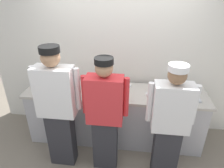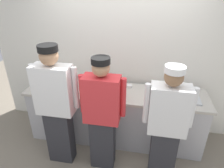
# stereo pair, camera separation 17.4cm
# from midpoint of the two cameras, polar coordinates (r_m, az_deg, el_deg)

# --- Properties ---
(ground_plane) EXTENTS (9.00, 9.00, 0.00)m
(ground_plane) POSITION_cam_midpoint_polar(r_m,az_deg,el_deg) (3.35, 1.23, -18.66)
(ground_plane) COLOR slate
(wall_back) EXTENTS (4.38, 0.10, 3.00)m
(wall_back) POSITION_cam_midpoint_polar(r_m,az_deg,el_deg) (3.28, 3.91, 11.04)
(wall_back) COLOR silver
(wall_back) RESTS_ON ground
(prep_counter) EXTENTS (2.79, 0.67, 0.89)m
(prep_counter) POSITION_cam_midpoint_polar(r_m,az_deg,el_deg) (3.32, 2.34, -8.89)
(prep_counter) COLOR #B2B2B7
(prep_counter) RESTS_ON ground
(chef_near_left) EXTENTS (0.63, 0.24, 1.76)m
(chef_near_left) POSITION_cam_midpoint_polar(r_m,az_deg,el_deg) (2.74, -13.94, -5.89)
(chef_near_left) COLOR #2D2D33
(chef_near_left) RESTS_ON ground
(chef_center) EXTENTS (0.60, 0.24, 1.65)m
(chef_center) POSITION_cam_midpoint_polar(r_m,az_deg,el_deg) (2.60, -0.92, -8.58)
(chef_center) COLOR #2D2D33
(chef_center) RESTS_ON ground
(chef_far_right) EXTENTS (0.59, 0.24, 1.62)m
(chef_far_right) POSITION_cam_midpoint_polar(r_m,az_deg,el_deg) (2.56, 17.27, -11.07)
(chef_far_right) COLOR #2D2D33
(chef_far_right) RESTS_ON ground
(plate_stack_front) EXTENTS (0.22, 0.22, 0.05)m
(plate_stack_front) POSITION_cam_midpoint_polar(r_m,az_deg,el_deg) (3.14, -10.50, -1.58)
(plate_stack_front) COLOR white
(plate_stack_front) RESTS_ON prep_counter
(mixing_bowl_steel) EXTENTS (0.39, 0.39, 0.13)m
(mixing_bowl_steel) POSITION_cam_midpoint_polar(r_m,az_deg,el_deg) (3.14, -2.29, -0.17)
(mixing_bowl_steel) COLOR #B7BABF
(mixing_bowl_steel) RESTS_ON prep_counter
(sheet_tray) EXTENTS (0.46, 0.34, 0.02)m
(sheet_tray) POSITION_cam_midpoint_polar(r_m,az_deg,el_deg) (3.11, 21.30, -3.67)
(sheet_tray) COLOR #B7BABF
(sheet_tray) RESTS_ON prep_counter
(squeeze_bottle_primary) EXTENTS (0.05, 0.05, 0.19)m
(squeeze_bottle_primary) POSITION_cam_midpoint_polar(r_m,az_deg,el_deg) (3.23, -18.92, -0.43)
(squeeze_bottle_primary) COLOR orange
(squeeze_bottle_primary) RESTS_ON prep_counter
(squeeze_bottle_secondary) EXTENTS (0.06, 0.06, 0.18)m
(squeeze_bottle_secondary) POSITION_cam_midpoint_polar(r_m,az_deg,el_deg) (2.91, 4.77, -2.17)
(squeeze_bottle_secondary) COLOR red
(squeeze_bottle_secondary) RESTS_ON prep_counter
(squeeze_bottle_spare) EXTENTS (0.05, 0.05, 0.20)m
(squeeze_bottle_spare) POSITION_cam_midpoint_polar(r_m,az_deg,el_deg) (3.08, 4.02, -0.25)
(squeeze_bottle_spare) COLOR #56A333
(squeeze_bottle_spare) RESTS_ON prep_counter
(ramekin_orange_sauce) EXTENTS (0.09, 0.09, 0.04)m
(ramekin_orange_sauce) POSITION_cam_midpoint_polar(r_m,az_deg,el_deg) (3.22, 6.55, -0.58)
(ramekin_orange_sauce) COLOR white
(ramekin_orange_sauce) RESTS_ON prep_counter
(ramekin_red_sauce) EXTENTS (0.09, 0.09, 0.05)m
(ramekin_red_sauce) POSITION_cam_midpoint_polar(r_m,az_deg,el_deg) (2.98, 11.97, -3.35)
(ramekin_red_sauce) COLOR white
(ramekin_red_sauce) RESTS_ON prep_counter
(deli_cup) EXTENTS (0.09, 0.09, 0.10)m
(deli_cup) POSITION_cam_midpoint_polar(r_m,az_deg,el_deg) (3.29, -11.64, 0.28)
(deli_cup) COLOR white
(deli_cup) RESTS_ON prep_counter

